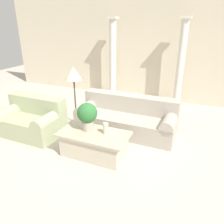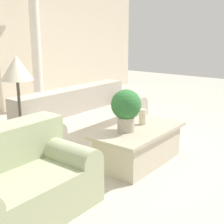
# 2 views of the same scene
# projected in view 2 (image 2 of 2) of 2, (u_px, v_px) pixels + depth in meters

# --- Properties ---
(ground_plane) EXTENTS (16.00, 16.00, 0.00)m
(ground_plane) POSITION_uv_depth(u_px,v_px,m) (105.00, 155.00, 4.27)
(ground_plane) COLOR #BCB2A3
(sofa_long) EXTENTS (2.18, 0.87, 0.79)m
(sofa_long) POSITION_uv_depth(u_px,v_px,m) (84.00, 120.00, 4.83)
(sofa_long) COLOR #ADA393
(sofa_long) RESTS_ON ground_plane
(loveseat) EXTENTS (1.37, 0.87, 0.79)m
(loveseat) POSITION_uv_depth(u_px,v_px,m) (15.00, 181.00, 2.84)
(loveseat) COLOR #A6B086
(loveseat) RESTS_ON ground_plane
(coffee_table) EXTENTS (1.28, 0.69, 0.45)m
(coffee_table) POSITION_uv_depth(u_px,v_px,m) (139.00, 145.00, 4.00)
(coffee_table) COLOR beige
(coffee_table) RESTS_ON ground_plane
(potted_plant) EXTENTS (0.37, 0.37, 0.52)m
(potted_plant) POSITION_uv_depth(u_px,v_px,m) (126.00, 107.00, 3.79)
(potted_plant) COLOR #B2A893
(potted_plant) RESTS_ON coffee_table
(pillar_candle) EXTENTS (0.09, 0.09, 0.20)m
(pillar_candle) POSITION_uv_depth(u_px,v_px,m) (143.00, 117.00, 4.11)
(pillar_candle) COLOR beige
(pillar_candle) RESTS_ON coffee_table
(floor_lamp) EXTENTS (0.37, 0.37, 1.38)m
(floor_lamp) POSITION_uv_depth(u_px,v_px,m) (17.00, 74.00, 3.58)
(floor_lamp) COLOR #4C473D
(floor_lamp) RESTS_ON ground_plane
(column_right) EXTENTS (0.28, 0.28, 2.45)m
(column_right) POSITION_uv_depth(u_px,v_px,m) (36.00, 51.00, 6.42)
(column_right) COLOR silver
(column_right) RESTS_ON ground_plane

